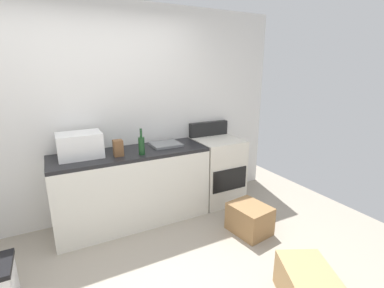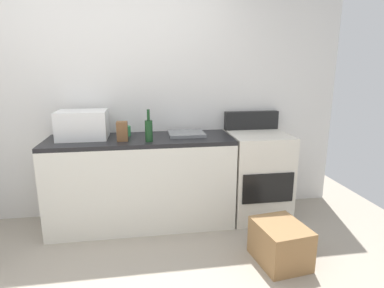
{
  "view_description": "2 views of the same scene",
  "coord_description": "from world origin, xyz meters",
  "px_view_note": "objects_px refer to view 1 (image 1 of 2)",
  "views": [
    {
      "loc": [
        -0.48,
        -1.85,
        1.84
      ],
      "look_at": [
        0.93,
        0.85,
        1.0
      ],
      "focal_mm": 25.54,
      "sensor_mm": 36.0,
      "label": 1
    },
    {
      "loc": [
        0.33,
        -1.85,
        1.57
      ],
      "look_at": [
        0.73,
        0.65,
        0.95
      ],
      "focal_mm": 29.55,
      "sensor_mm": 36.0,
      "label": 2
    }
  ],
  "objects_px": {
    "knife_block": "(118,148)",
    "cardboard_box_medium": "(249,219)",
    "wine_bottle": "(142,145)",
    "cardboard_box_large": "(306,284)",
    "microwave": "(80,145)",
    "coffee_mug": "(117,147)",
    "stove_oven": "(217,169)"
  },
  "relations": [
    {
      "from": "stove_oven",
      "to": "coffee_mug",
      "type": "relative_size",
      "value": 11.0
    },
    {
      "from": "microwave",
      "to": "cardboard_box_large",
      "type": "bearing_deg",
      "value": -53.67
    },
    {
      "from": "wine_bottle",
      "to": "knife_block",
      "type": "relative_size",
      "value": 1.67
    },
    {
      "from": "knife_block",
      "to": "cardboard_box_large",
      "type": "relative_size",
      "value": 0.39
    },
    {
      "from": "coffee_mug",
      "to": "knife_block",
      "type": "distance_m",
      "value": 0.22
    },
    {
      "from": "wine_bottle",
      "to": "knife_block",
      "type": "height_order",
      "value": "wine_bottle"
    },
    {
      "from": "microwave",
      "to": "wine_bottle",
      "type": "height_order",
      "value": "wine_bottle"
    },
    {
      "from": "wine_bottle",
      "to": "cardboard_box_large",
      "type": "relative_size",
      "value": 0.66
    },
    {
      "from": "stove_oven",
      "to": "wine_bottle",
      "type": "distance_m",
      "value": 1.27
    },
    {
      "from": "wine_bottle",
      "to": "coffee_mug",
      "type": "relative_size",
      "value": 3.0
    },
    {
      "from": "cardboard_box_large",
      "to": "coffee_mug",
      "type": "bearing_deg",
      "value": 116.94
    },
    {
      "from": "stove_oven",
      "to": "microwave",
      "type": "bearing_deg",
      "value": 178.22
    },
    {
      "from": "stove_oven",
      "to": "cardboard_box_large",
      "type": "xyz_separation_m",
      "value": [
        -0.34,
        -1.87,
        -0.31
      ]
    },
    {
      "from": "wine_bottle",
      "to": "cardboard_box_large",
      "type": "bearing_deg",
      "value": -64.97
    },
    {
      "from": "knife_block",
      "to": "wine_bottle",
      "type": "bearing_deg",
      "value": -17.0
    },
    {
      "from": "wine_bottle",
      "to": "coffee_mug",
      "type": "distance_m",
      "value": 0.36
    },
    {
      "from": "microwave",
      "to": "knife_block",
      "type": "xyz_separation_m",
      "value": [
        0.38,
        -0.15,
        -0.05
      ]
    },
    {
      "from": "stove_oven",
      "to": "cardboard_box_medium",
      "type": "bearing_deg",
      "value": -97.28
    },
    {
      "from": "microwave",
      "to": "cardboard_box_medium",
      "type": "distance_m",
      "value": 2.08
    },
    {
      "from": "cardboard_box_medium",
      "to": "cardboard_box_large",
      "type": "bearing_deg",
      "value": -103.2
    },
    {
      "from": "microwave",
      "to": "cardboard_box_medium",
      "type": "bearing_deg",
      "value": -29.41
    },
    {
      "from": "stove_oven",
      "to": "microwave",
      "type": "height_order",
      "value": "microwave"
    },
    {
      "from": "microwave",
      "to": "cardboard_box_medium",
      "type": "height_order",
      "value": "microwave"
    },
    {
      "from": "stove_oven",
      "to": "cardboard_box_large",
      "type": "height_order",
      "value": "stove_oven"
    },
    {
      "from": "cardboard_box_large",
      "to": "cardboard_box_medium",
      "type": "bearing_deg",
      "value": 76.8
    },
    {
      "from": "stove_oven",
      "to": "microwave",
      "type": "distance_m",
      "value": 1.85
    },
    {
      "from": "knife_block",
      "to": "cardboard_box_medium",
      "type": "xyz_separation_m",
      "value": [
        1.27,
        -0.78,
        -0.82
      ]
    },
    {
      "from": "microwave",
      "to": "knife_block",
      "type": "distance_m",
      "value": 0.41
    },
    {
      "from": "stove_oven",
      "to": "microwave",
      "type": "xyz_separation_m",
      "value": [
        -1.76,
        0.05,
        0.57
      ]
    },
    {
      "from": "stove_oven",
      "to": "wine_bottle",
      "type": "height_order",
      "value": "wine_bottle"
    },
    {
      "from": "wine_bottle",
      "to": "cardboard_box_medium",
      "type": "xyz_separation_m",
      "value": [
        1.02,
        -0.7,
        -0.84
      ]
    },
    {
      "from": "cardboard_box_large",
      "to": "cardboard_box_medium",
      "type": "distance_m",
      "value": 1.02
    }
  ]
}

